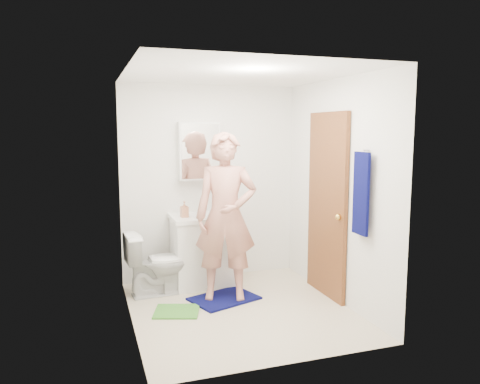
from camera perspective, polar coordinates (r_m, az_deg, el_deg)
name	(u,v)px	position (r m, az deg, el deg)	size (l,w,h in m)	color
floor	(241,311)	(5.02, 0.06, -14.26)	(2.20, 2.40, 0.02)	beige
ceiling	(241,73)	(4.69, 0.07, 14.36)	(2.20, 2.40, 0.02)	white
wall_back	(210,183)	(5.85, -3.69, 1.14)	(2.20, 0.02, 2.40)	silver
wall_front	(291,217)	(3.59, 6.21, -3.04)	(2.20, 0.02, 2.40)	silver
wall_left	(128,201)	(4.48, -13.53, -1.07)	(0.02, 2.40, 2.40)	silver
wall_right	(338,191)	(5.16, 11.84, 0.11)	(0.02, 2.40, 2.40)	silver
vanity_cabinet	(205,252)	(5.68, -4.33, -7.28)	(0.75, 0.55, 0.80)	white
countertop	(204,217)	(5.59, -4.38, -3.07)	(0.79, 0.59, 0.05)	white
sink_basin	(204,216)	(5.59, -4.38, -2.91)	(0.40, 0.40, 0.03)	white
faucet	(201,208)	(5.75, -4.82, -1.91)	(0.03, 0.03, 0.12)	silver
medicine_cabinet	(199,151)	(5.72, -5.01, 4.99)	(0.50, 0.12, 0.70)	white
mirror_panel	(200,151)	(5.66, -4.86, 4.97)	(0.46, 0.01, 0.66)	white
door	(327,205)	(5.29, 10.55, -1.58)	(0.05, 0.80, 2.05)	brown
door_knob	(338,217)	(5.01, 11.90, -3.01)	(0.07, 0.07, 0.07)	gold
towel	(361,194)	(4.63, 14.54, -0.20)	(0.03, 0.24, 0.80)	#070A46
towel_hook	(366,150)	(4.62, 15.14, 4.99)	(0.02, 0.02, 0.06)	silver
toilet	(158,263)	(5.43, -10.01, -8.54)	(0.40, 0.70, 0.72)	white
bath_mat	(224,298)	(5.29, -1.96, -12.85)	(0.69, 0.50, 0.02)	#070A46
green_rug	(177,311)	(4.99, -7.72, -14.23)	(0.45, 0.38, 0.02)	#479632
soap_dispenser	(184,209)	(5.45, -6.80, -2.11)	(0.08, 0.09, 0.19)	#B87756
toothbrush_cup	(217,209)	(5.68, -2.78, -2.12)	(0.12, 0.12, 0.10)	#71408E
man	(226,216)	(5.05, -1.74, -2.99)	(0.66, 0.43, 1.82)	tan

